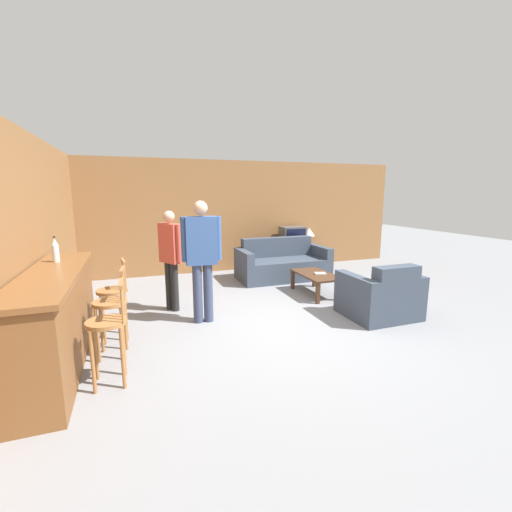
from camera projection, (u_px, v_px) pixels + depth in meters
ground_plane at (281, 324)px, 4.95m from camera, size 24.00×24.00×0.00m
wall_back at (219, 217)px, 8.06m from camera, size 9.40×0.08×2.60m
wall_left at (47, 233)px, 4.89m from camera, size 0.08×8.63×2.60m
bar_counter at (57, 319)px, 3.68m from camera, size 0.55×2.47×1.05m
bar_chair_near at (108, 330)px, 3.30m from camera, size 0.38×0.38×1.03m
bar_chair_mid at (112, 310)px, 3.88m from camera, size 0.40×0.40×1.03m
bar_chair_far at (114, 297)px, 4.35m from camera, size 0.42×0.42×1.03m
couch_far at (282, 264)px, 7.50m from camera, size 1.95×0.94×0.87m
armchair_near at (380, 297)px, 5.17m from camera, size 1.01×0.89×0.85m
coffee_table at (316, 277)px, 6.30m from camera, size 0.56×1.05×0.39m
tv_unit at (292, 257)px, 8.54m from camera, size 1.25×0.48×0.55m
tv at (292, 237)px, 8.44m from camera, size 0.58×0.42×0.49m
bottle at (55, 250)px, 4.07m from camera, size 0.08×0.08×0.31m
book_on_table at (320, 273)px, 6.27m from camera, size 0.24×0.22×0.02m
table_lamp at (309, 232)px, 8.58m from camera, size 0.29×0.29×0.44m
person_by_window at (171, 255)px, 5.38m from camera, size 0.34×0.45×1.59m
person_by_counter at (202, 255)px, 4.85m from camera, size 0.57×0.20×1.76m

